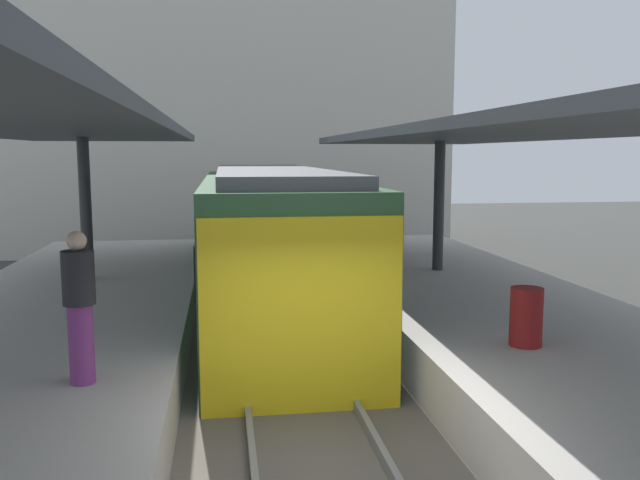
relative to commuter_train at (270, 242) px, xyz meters
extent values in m
cube|color=slate|center=(-0.72, -7.58, -1.46)|extent=(0.08, 28.00, 0.14)
cube|color=slate|center=(0.72, -7.58, -1.46)|extent=(0.08, 28.00, 0.14)
cube|color=#2D5633|center=(0.00, 0.03, -0.08)|extent=(2.70, 11.43, 2.90)
cube|color=yellow|center=(0.00, -5.71, -0.23)|extent=(2.65, 0.08, 2.60)
cube|color=black|center=(-1.37, 0.03, 0.27)|extent=(0.04, 10.52, 0.76)
cube|color=black|center=(1.37, 0.03, 0.27)|extent=(0.04, 10.52, 0.76)
cube|color=#515156|center=(0.00, 0.03, 1.47)|extent=(2.16, 10.86, 0.20)
cylinder|color=#333335|center=(-3.80, 0.12, 0.74)|extent=(0.24, 0.24, 2.94)
cylinder|color=#333335|center=(3.80, 0.12, 0.72)|extent=(0.24, 0.24, 2.89)
cube|color=#3D4247|center=(3.80, -6.18, 2.24)|extent=(4.18, 21.00, 0.16)
cylinder|color=maroon|center=(3.06, -5.79, -0.33)|extent=(0.44, 0.44, 0.80)
cylinder|color=#7A337A|center=(-2.61, -6.44, -0.27)|extent=(0.28, 0.28, 0.92)
cylinder|color=#232328|center=(-2.61, -6.44, 0.49)|extent=(0.36, 0.36, 0.61)
sphere|color=beige|center=(-2.61, -6.44, 0.91)|extent=(0.22, 0.22, 0.22)
cube|color=beige|center=(-1.56, 12.42, 3.77)|extent=(18.00, 6.00, 11.00)
camera|label=1|loc=(-1.00, -13.95, 1.85)|focal=36.76mm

